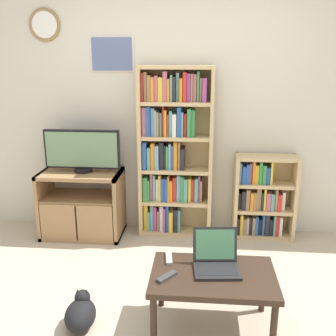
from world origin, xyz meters
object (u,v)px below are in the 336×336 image
(remote_near_laptop, at_px, (167,277))
(cat, at_px, (81,313))
(coffee_table, at_px, (213,280))
(remote_far_from_laptop, at_px, (169,258))
(television, at_px, (82,151))
(tv_stand, at_px, (82,204))
(bookshelf_short, at_px, (261,199))
(laptop, at_px, (216,259))
(bookshelf_tall, at_px, (172,152))

(remote_near_laptop, relative_size, cat, 0.30)
(coffee_table, xyz_separation_m, cat, (-0.90, -0.06, -0.27))
(remote_far_from_laptop, bearing_deg, cat, 13.54)
(television, bearing_deg, remote_near_laptop, -56.30)
(tv_stand, relative_size, bookshelf_short, 0.95)
(remote_far_from_laptop, bearing_deg, laptop, 159.22)
(bookshelf_short, bearing_deg, laptop, -109.41)
(television, bearing_deg, laptop, -45.26)
(tv_stand, distance_m, bookshelf_short, 1.84)
(remote_near_laptop, bearing_deg, cat, 35.94)
(tv_stand, height_order, bookshelf_short, bookshelf_short)
(bookshelf_tall, bearing_deg, cat, -107.83)
(tv_stand, xyz_separation_m, remote_near_laptop, (1.01, -1.44, 0.09))
(laptop, relative_size, cat, 0.63)
(coffee_table, relative_size, remote_far_from_laptop, 5.03)
(laptop, bearing_deg, cat, -176.92)
(remote_near_laptop, distance_m, cat, 0.68)
(remote_near_laptop, bearing_deg, television, -18.59)
(laptop, height_order, remote_near_laptop, laptop)
(bookshelf_tall, height_order, bookshelf_short, bookshelf_tall)
(laptop, height_order, remote_far_from_laptop, laptop)
(bookshelf_short, xyz_separation_m, laptop, (-0.50, -1.43, 0.08))
(tv_stand, bearing_deg, bookshelf_tall, 8.99)
(bookshelf_short, bearing_deg, remote_near_laptop, -117.41)
(television, bearing_deg, tv_stand, -139.70)
(laptop, height_order, cat, laptop)
(tv_stand, xyz_separation_m, remote_far_from_laptop, (1.00, -1.20, 0.09))
(remote_near_laptop, distance_m, remote_far_from_laptop, 0.24)
(tv_stand, xyz_separation_m, bookshelf_tall, (0.92, 0.15, 0.54))
(remote_near_laptop, relative_size, remote_far_from_laptop, 0.94)
(laptop, bearing_deg, tv_stand, 130.38)
(remote_far_from_laptop, bearing_deg, remote_near_laptop, 84.70)
(coffee_table, bearing_deg, bookshelf_short, 70.89)
(tv_stand, bearing_deg, television, 40.30)
(bookshelf_short, xyz_separation_m, remote_far_from_laptop, (-0.83, -1.35, 0.03))
(remote_far_from_laptop, bearing_deg, coffee_table, 145.66)
(cat, bearing_deg, bookshelf_tall, 68.79)
(tv_stand, bearing_deg, cat, -73.85)
(television, xyz_separation_m, cat, (0.38, -1.45, -0.79))
(television, height_order, cat, television)
(television, height_order, coffee_table, television)
(remote_far_from_laptop, bearing_deg, bookshelf_short, -128.49)
(tv_stand, bearing_deg, bookshelf_short, 4.53)
(tv_stand, relative_size, television, 1.08)
(television, distance_m, remote_far_from_laptop, 1.64)
(bookshelf_short, distance_m, remote_near_laptop, 1.79)
(tv_stand, distance_m, bookshelf_tall, 1.07)
(laptop, xyz_separation_m, remote_near_laptop, (-0.32, -0.16, -0.05))
(bookshelf_short, height_order, remote_far_from_laptop, bookshelf_short)
(tv_stand, xyz_separation_m, laptop, (1.33, -1.29, 0.15))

